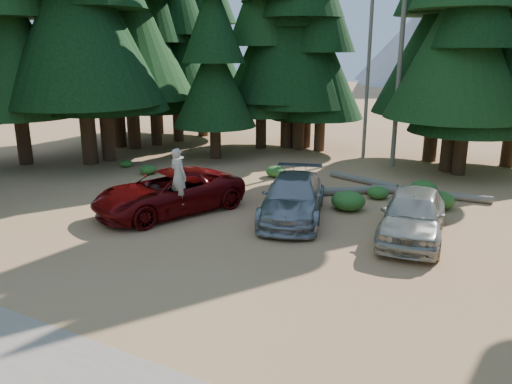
% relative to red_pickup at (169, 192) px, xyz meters
% --- Properties ---
extents(ground, '(160.00, 160.00, 0.00)m').
position_rel_red_pickup_xyz_m(ground, '(4.77, -2.94, -0.79)').
color(ground, '#B8754E').
rests_on(ground, ground).
extents(forest_belt_north, '(36.00, 7.00, 22.00)m').
position_rel_red_pickup_xyz_m(forest_belt_north, '(4.77, 12.06, -0.79)').
color(forest_belt_north, black).
rests_on(forest_belt_north, ground).
extents(forest_belt_west, '(6.00, 22.00, 22.00)m').
position_rel_red_pickup_xyz_m(forest_belt_west, '(-10.73, 1.06, -0.79)').
color(forest_belt_west, black).
rests_on(forest_belt_west, ground).
extents(snag_front, '(0.24, 0.24, 12.00)m').
position_rel_red_pickup_xyz_m(snag_front, '(5.57, 11.56, 5.21)').
color(snag_front, '#685F53').
rests_on(snag_front, ground).
extents(snag_back, '(0.20, 0.20, 10.00)m').
position_rel_red_pickup_xyz_m(snag_back, '(3.57, 13.06, 4.21)').
color(snag_back, '#685F53').
rests_on(snag_back, ground).
extents(mountain_peak, '(48.00, 50.00, 28.00)m').
position_rel_red_pickup_xyz_m(mountain_peak, '(2.18, 85.29, 11.91)').
color(mountain_peak, gray).
rests_on(mountain_peak, ground).
extents(red_pickup, '(4.62, 6.28, 1.59)m').
position_rel_red_pickup_xyz_m(red_pickup, '(0.00, 0.00, 0.00)').
color(red_pickup, '#600809').
rests_on(red_pickup, ground).
extents(silver_minivan_center, '(3.63, 5.62, 1.51)m').
position_rel_red_pickup_xyz_m(silver_minivan_center, '(4.34, 1.66, -0.04)').
color(silver_minivan_center, '#93959A').
rests_on(silver_minivan_center, ground).
extents(silver_minivan_right, '(2.48, 4.99, 1.64)m').
position_rel_red_pickup_xyz_m(silver_minivan_right, '(8.60, 1.59, 0.02)').
color(silver_minivan_right, '#AFAC9C').
rests_on(silver_minivan_right, ground).
extents(frisbee_player, '(0.82, 0.62, 2.01)m').
position_rel_red_pickup_xyz_m(frisbee_player, '(0.86, -0.50, 0.83)').
color(frisbee_player, beige).
rests_on(frisbee_player, ground).
extents(log_left, '(4.02, 3.04, 0.34)m').
position_rel_red_pickup_xyz_m(log_left, '(4.75, 5.15, -0.62)').
color(log_left, '#685F53').
rests_on(log_left, ground).
extents(log_mid, '(3.44, 1.32, 0.29)m').
position_rel_red_pickup_xyz_m(log_mid, '(5.21, 7.56, -0.65)').
color(log_mid, '#685F53').
rests_on(log_mid, ground).
extents(log_right, '(4.78, 0.80, 0.31)m').
position_rel_red_pickup_xyz_m(log_right, '(8.31, 6.66, -0.64)').
color(log_right, '#685F53').
rests_on(log_right, ground).
extents(shrub_far_left, '(0.82, 0.82, 0.45)m').
position_rel_red_pickup_xyz_m(shrub_far_left, '(-4.60, 4.24, -0.57)').
color(shrub_far_left, '#1E6421').
rests_on(shrub_far_left, ground).
extents(shrub_left, '(0.95, 0.95, 0.52)m').
position_rel_red_pickup_xyz_m(shrub_left, '(1.14, 6.74, -0.53)').
color(shrub_left, '#1E6421').
rests_on(shrub_left, ground).
extents(shrub_center_left, '(1.30, 1.30, 0.71)m').
position_rel_red_pickup_xyz_m(shrub_center_left, '(5.84, 3.48, -0.44)').
color(shrub_center_left, '#1E6421').
rests_on(shrub_center_left, ground).
extents(shrub_center_right, '(0.89, 0.89, 0.49)m').
position_rel_red_pickup_xyz_m(shrub_center_right, '(6.44, 5.51, -0.55)').
color(shrub_center_right, '#1E6421').
rests_on(shrub_center_right, ground).
extents(shrub_right, '(1.23, 1.23, 0.68)m').
position_rel_red_pickup_xyz_m(shrub_right, '(8.84, 5.28, -0.46)').
color(shrub_right, '#1E6421').
rests_on(shrub_right, ground).
extents(shrub_far_right, '(1.12, 1.12, 0.61)m').
position_rel_red_pickup_xyz_m(shrub_far_right, '(7.99, 6.89, -0.49)').
color(shrub_far_right, '#1E6421').
rests_on(shrub_far_right, ground).
extents(shrub_edge_west, '(0.69, 0.69, 0.38)m').
position_rel_red_pickup_xyz_m(shrub_edge_west, '(-6.61, 4.86, -0.60)').
color(shrub_edge_west, '#1E6421').
rests_on(shrub_edge_west, ground).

